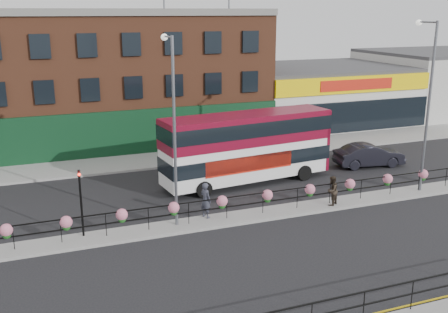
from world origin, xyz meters
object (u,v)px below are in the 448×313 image
object	(u,v)px
pedestrian_b	(332,191)
lamp_column_east	(427,92)
double_decker_bus	(248,141)
pedestrian_a	(206,200)
lamp_column_west	(173,116)
car	(369,155)

from	to	relation	value
pedestrian_b	lamp_column_east	world-z (taller)	lamp_column_east
double_decker_bus	lamp_column_east	bearing A→B (deg)	-30.14
pedestrian_b	pedestrian_a	bearing A→B (deg)	-37.09
double_decker_bus	pedestrian_b	distance (m)	6.30
pedestrian_a	lamp_column_west	size ratio (longest dim) A/B	0.20
car	pedestrian_a	size ratio (longest dim) A/B	2.68
double_decker_bus	pedestrian_a	distance (m)	6.62
lamp_column_west	lamp_column_east	distance (m)	14.66
pedestrian_a	lamp_column_east	xyz separation A→B (m)	(13.02, -0.30, 4.79)
pedestrian_b	lamp_column_east	xyz separation A→B (m)	(6.14, 0.47, 4.89)
pedestrian_b	car	bearing A→B (deg)	-169.38
double_decker_bus	car	bearing A→B (deg)	1.85
pedestrian_a	lamp_column_west	distance (m)	4.75
pedestrian_a	pedestrian_b	distance (m)	6.93
car	pedestrian_a	bearing A→B (deg)	117.91
car	lamp_column_east	bearing A→B (deg)	-177.49
car	pedestrian_a	world-z (taller)	pedestrian_a
car	lamp_column_east	xyz separation A→B (m)	(-0.46, -5.33, 5.07)
car	pedestrian_b	world-z (taller)	pedestrian_b
car	lamp_column_west	bearing A→B (deg)	116.34
double_decker_bus	lamp_column_east	xyz separation A→B (m)	(8.68, -5.04, 3.20)
pedestrian_b	lamp_column_east	distance (m)	7.87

